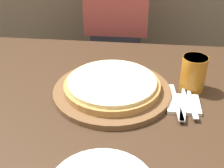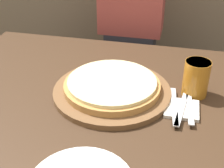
# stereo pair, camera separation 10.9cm
# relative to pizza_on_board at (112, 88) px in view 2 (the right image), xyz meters

# --- Properties ---
(pizza_on_board) EXTENTS (0.42, 0.42, 0.06)m
(pizza_on_board) POSITION_rel_pizza_on_board_xyz_m (0.00, 0.00, 0.00)
(pizza_on_board) COLOR brown
(pizza_on_board) RESTS_ON dining_table
(beer_glass) EXTENTS (0.09, 0.09, 0.13)m
(beer_glass) POSITION_rel_pizza_on_board_xyz_m (0.28, 0.06, 0.05)
(beer_glass) COLOR #B7701E
(beer_glass) RESTS_ON dining_table
(napkin_stack) EXTENTS (0.11, 0.11, 0.01)m
(napkin_stack) POSITION_rel_pizza_on_board_xyz_m (0.25, -0.05, -0.02)
(napkin_stack) COLOR white
(napkin_stack) RESTS_ON dining_table
(fork) EXTENTS (0.04, 0.21, 0.00)m
(fork) POSITION_rel_pizza_on_board_xyz_m (0.22, -0.05, -0.01)
(fork) COLOR silver
(fork) RESTS_ON napkin_stack
(dinner_knife) EXTENTS (0.04, 0.21, 0.00)m
(dinner_knife) POSITION_rel_pizza_on_board_xyz_m (0.25, -0.05, -0.01)
(dinner_knife) COLOR silver
(dinner_knife) RESTS_ON napkin_stack
(spoon) EXTENTS (0.03, 0.18, 0.00)m
(spoon) POSITION_rel_pizza_on_board_xyz_m (0.27, -0.05, -0.01)
(spoon) COLOR silver
(spoon) RESTS_ON napkin_stack
(diner_person) EXTENTS (0.33, 0.20, 1.37)m
(diner_person) POSITION_rel_pizza_on_board_xyz_m (-0.04, 0.66, -0.10)
(diner_person) COLOR #33333D
(diner_person) RESTS_ON ground_plane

